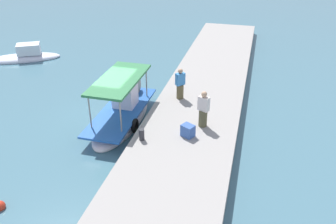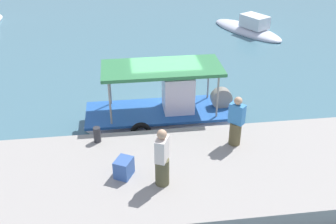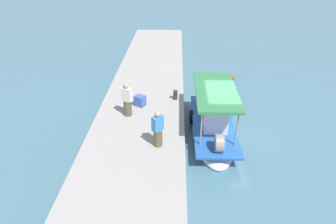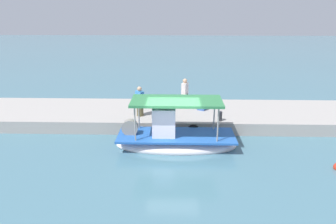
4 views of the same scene
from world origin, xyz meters
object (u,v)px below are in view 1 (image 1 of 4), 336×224
object	(u,v)px
cargo_crate	(188,131)
moored_boat_near	(24,57)
mooring_bollard	(142,135)
fisherman_by_crate	(180,85)
main_fishing_boat	(123,113)
fisherman_near_bollard	(203,111)

from	to	relation	value
cargo_crate	moored_boat_near	world-z (taller)	cargo_crate
mooring_bollard	moored_boat_near	bearing A→B (deg)	53.76
fisherman_by_crate	moored_boat_near	xyz separation A→B (m)	(4.66, 13.14, -1.27)
main_fishing_boat	fisherman_by_crate	world-z (taller)	main_fishing_boat
main_fishing_boat	fisherman_near_bollard	bearing A→B (deg)	-98.02
main_fishing_boat	fisherman_near_bollard	xyz separation A→B (m)	(-0.61, -4.30, 1.05)
fisherman_near_bollard	moored_boat_near	world-z (taller)	fisherman_near_bollard
mooring_bollard	cargo_crate	world-z (taller)	cargo_crate
moored_boat_near	fisherman_near_bollard	bearing A→B (deg)	-116.01
fisherman_by_crate	moored_boat_near	size ratio (longest dim) A/B	0.30
fisherman_by_crate	cargo_crate	distance (m)	3.87
fisherman_by_crate	mooring_bollard	size ratio (longest dim) A/B	3.23
mooring_bollard	fisherman_near_bollard	bearing A→B (deg)	-52.04
fisherman_near_bollard	moored_boat_near	distance (m)	16.56
fisherman_by_crate	moored_boat_near	distance (m)	14.00
mooring_bollard	moored_boat_near	xyz separation A→B (m)	(9.11, 12.43, -0.76)
main_fishing_boat	cargo_crate	bearing A→B (deg)	-113.65
main_fishing_boat	moored_boat_near	xyz separation A→B (m)	(6.63, 10.54, -0.25)
fisherman_by_crate	cargo_crate	world-z (taller)	fisherman_by_crate
moored_boat_near	main_fishing_boat	bearing A→B (deg)	-122.19
main_fishing_boat	fisherman_by_crate	size ratio (longest dim) A/B	3.49
main_fishing_boat	mooring_bollard	xyz separation A→B (m)	(-2.48, -1.90, 0.51)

